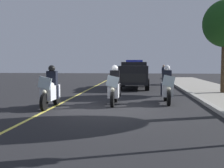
{
  "coord_description": "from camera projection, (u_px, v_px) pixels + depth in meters",
  "views": [
    {
      "loc": [
        10.2,
        1.19,
        1.77
      ],
      "look_at": [
        -1.29,
        0.0,
        0.9
      ],
      "focal_mm": 42.98,
      "sensor_mm": 36.0,
      "label": 1
    }
  ],
  "objects": [
    {
      "name": "police_suv",
      "position": [
        134.0,
        74.0,
        19.33
      ],
      "size": [
        4.92,
        2.1,
        2.05
      ],
      "color": "black",
      "rests_on": "ground"
    },
    {
      "name": "police_motorcycle_lead_right",
      "position": [
        114.0,
        89.0,
        11.63
      ],
      "size": [
        2.14,
        0.56,
        1.72
      ],
      "color": "black",
      "rests_on": "ground"
    },
    {
      "name": "ground_plane",
      "position": [
        109.0,
        110.0,
        10.37
      ],
      "size": [
        80.0,
        80.0,
        0.0
      ],
      "primitive_type": "plane",
      "color": "black"
    },
    {
      "name": "police_motorcycle_lead_left",
      "position": [
        51.0,
        90.0,
        10.83
      ],
      "size": [
        2.14,
        0.56,
        1.72
      ],
      "color": "black",
      "rests_on": "ground"
    },
    {
      "name": "curb_strip",
      "position": [
        217.0,
        110.0,
        9.95
      ],
      "size": [
        48.0,
        0.24,
        0.15
      ],
      "primitive_type": "cube",
      "color": "#9E9B93",
      "rests_on": "ground"
    },
    {
      "name": "lane_stripe_center",
      "position": [
        50.0,
        109.0,
        10.61
      ],
      "size": [
        48.0,
        0.12,
        0.01
      ],
      "primitive_type": "cube",
      "color": "#E0D14C",
      "rests_on": "ground"
    },
    {
      "name": "police_motorcycle_trailing",
      "position": [
        167.0,
        88.0,
        12.02
      ],
      "size": [
        2.14,
        0.56,
        1.72
      ],
      "color": "black",
      "rests_on": "ground"
    },
    {
      "name": "cyclist_background",
      "position": [
        164.0,
        75.0,
        22.71
      ],
      "size": [
        1.76,
        0.32,
        1.69
      ],
      "color": "black",
      "rests_on": "ground"
    }
  ]
}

